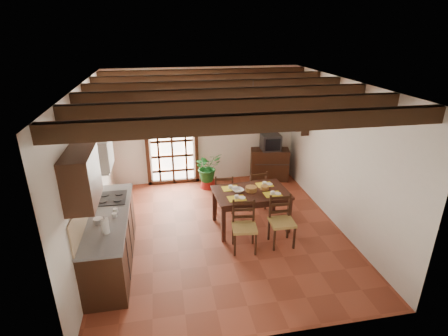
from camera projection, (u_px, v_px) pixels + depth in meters
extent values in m
plane|color=brown|center=(223.00, 231.00, 6.70)|extent=(5.00, 5.00, 0.00)
cube|color=silver|center=(204.00, 127.00, 8.45)|extent=(4.50, 0.02, 2.80)
cube|color=silver|center=(263.00, 244.00, 3.89)|extent=(4.50, 0.02, 2.80)
cube|color=silver|center=(89.00, 173.00, 5.79)|extent=(0.02, 5.00, 2.80)
cube|color=silver|center=(340.00, 156.00, 6.55)|extent=(0.02, 5.00, 2.80)
cube|color=white|center=(222.00, 83.00, 5.64)|extent=(4.50, 5.00, 0.02)
cube|color=black|center=(257.00, 123.00, 3.77)|extent=(4.50, 0.14, 0.20)
cube|color=black|center=(240.00, 106.00, 4.54)|extent=(4.50, 0.14, 0.20)
cube|color=black|center=(227.00, 95.00, 5.30)|extent=(4.50, 0.14, 0.20)
cube|color=black|center=(218.00, 86.00, 6.06)|extent=(4.50, 0.14, 0.20)
cube|color=black|center=(211.00, 79.00, 6.83)|extent=(4.50, 0.14, 0.20)
cube|color=black|center=(205.00, 74.00, 7.59)|extent=(4.50, 0.14, 0.20)
cube|color=white|center=(172.00, 140.00, 8.41)|extent=(1.01, 0.02, 2.11)
cube|color=black|center=(169.00, 93.00, 7.94)|extent=(1.26, 0.10, 0.08)
cube|color=black|center=(147.00, 142.00, 8.27)|extent=(0.08, 0.10, 2.28)
cube|color=black|center=(196.00, 140.00, 8.47)|extent=(0.08, 0.10, 2.28)
cube|color=black|center=(172.00, 141.00, 8.35)|extent=(1.01, 0.03, 2.02)
cube|color=black|center=(111.00, 240.00, 5.66)|extent=(0.60, 2.20, 0.88)
cube|color=slate|center=(108.00, 215.00, 5.48)|extent=(0.64, 2.25, 0.04)
cube|color=tan|center=(86.00, 204.00, 5.35)|extent=(0.02, 2.20, 0.50)
cube|color=black|center=(81.00, 178.00, 4.47)|extent=(0.35, 0.80, 0.70)
cube|color=white|center=(99.00, 153.00, 5.64)|extent=(0.38, 0.60, 0.50)
cube|color=silver|center=(101.00, 169.00, 5.75)|extent=(0.32, 0.55, 0.04)
cube|color=black|center=(111.00, 198.00, 5.97)|extent=(0.50, 0.55, 0.02)
cylinder|color=white|center=(105.00, 226.00, 4.94)|extent=(0.11, 0.11, 0.24)
cylinder|color=silver|center=(98.00, 221.00, 5.22)|extent=(0.14, 0.14, 0.10)
cube|color=black|center=(251.00, 193.00, 6.62)|extent=(1.44, 0.97, 0.05)
cube|color=black|center=(251.00, 196.00, 6.64)|extent=(1.29, 0.88, 0.10)
cube|color=black|center=(274.00, 198.00, 7.25)|extent=(0.07, 0.07, 0.70)
cube|color=black|center=(214.00, 205.00, 6.97)|extent=(0.07, 0.07, 0.70)
cube|color=black|center=(289.00, 216.00, 6.55)|extent=(0.07, 0.07, 0.70)
cube|color=black|center=(223.00, 224.00, 6.27)|extent=(0.07, 0.07, 0.70)
cube|color=tan|center=(244.00, 228.00, 6.00)|extent=(0.46, 0.44, 0.05)
cube|color=black|center=(244.00, 211.00, 6.07)|extent=(0.42, 0.08, 0.45)
cube|color=black|center=(244.00, 239.00, 6.08)|extent=(0.44, 0.42, 0.44)
cube|color=tan|center=(282.00, 222.00, 6.15)|extent=(0.43, 0.41, 0.05)
cube|color=black|center=(280.00, 206.00, 6.22)|extent=(0.42, 0.04, 0.46)
cube|color=black|center=(281.00, 233.00, 6.23)|extent=(0.41, 0.39, 0.45)
cube|color=tan|center=(224.00, 193.00, 7.31)|extent=(0.46, 0.44, 0.05)
cube|color=black|center=(224.00, 187.00, 7.08)|extent=(0.39, 0.10, 0.43)
cube|color=black|center=(224.00, 202.00, 7.39)|extent=(0.43, 0.42, 0.42)
cube|color=tan|center=(256.00, 189.00, 7.46)|extent=(0.44, 0.42, 0.05)
cube|color=black|center=(259.00, 182.00, 7.23)|extent=(0.41, 0.07, 0.44)
cube|color=black|center=(255.00, 198.00, 7.54)|extent=(0.41, 0.40, 0.43)
cube|color=yellow|center=(236.00, 198.00, 6.35)|extent=(0.32, 0.24, 0.01)
cube|color=yellow|center=(272.00, 195.00, 6.47)|extent=(0.32, 0.24, 0.01)
cube|color=yellow|center=(231.00, 188.00, 6.75)|extent=(0.32, 0.24, 0.01)
cube|color=yellow|center=(265.00, 185.00, 6.87)|extent=(0.32, 0.24, 0.01)
cylinder|color=olive|center=(251.00, 189.00, 6.59)|extent=(0.22, 0.22, 0.09)
imported|color=white|center=(238.00, 190.00, 6.59)|extent=(0.26, 0.26, 0.05)
cube|color=black|center=(269.00, 164.00, 8.85)|extent=(1.01, 0.60, 0.80)
cube|color=black|center=(271.00, 142.00, 8.62)|extent=(0.48, 0.44, 0.39)
cube|color=black|center=(273.00, 145.00, 8.43)|extent=(0.37, 0.04, 0.30)
cube|color=white|center=(265.00, 110.00, 8.55)|extent=(0.25, 0.03, 0.32)
cone|color=maroon|center=(208.00, 183.00, 8.50)|extent=(0.39, 0.39, 0.24)
imported|color=#144C19|center=(208.00, 165.00, 8.33)|extent=(2.04, 1.91, 1.82)
cube|color=black|center=(302.00, 126.00, 7.93)|extent=(0.20, 0.42, 0.03)
cube|color=black|center=(305.00, 132.00, 7.81)|extent=(0.18, 0.03, 0.18)
cube|color=black|center=(299.00, 128.00, 8.12)|extent=(0.18, 0.03, 0.18)
imported|color=#B2BFB2|center=(303.00, 122.00, 7.89)|extent=(0.15, 0.15, 0.15)
sphere|color=yellow|center=(304.00, 113.00, 7.81)|extent=(0.14, 0.14, 0.14)
cylinder|color=#144C19|center=(303.00, 119.00, 7.87)|extent=(0.01, 0.01, 0.28)
cube|color=brown|center=(308.00, 104.00, 7.76)|extent=(0.03, 0.32, 0.32)
cube|color=#C3B292|center=(307.00, 104.00, 7.75)|extent=(0.01, 0.26, 0.26)
cylinder|color=black|center=(253.00, 101.00, 6.06)|extent=(0.01, 0.01, 0.70)
cone|color=beige|center=(252.00, 122.00, 6.20)|extent=(0.36, 0.36, 0.14)
sphere|color=#FFD88C|center=(252.00, 126.00, 6.23)|extent=(0.09, 0.09, 0.09)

